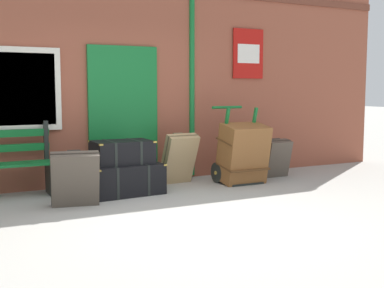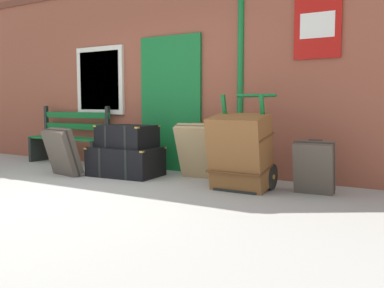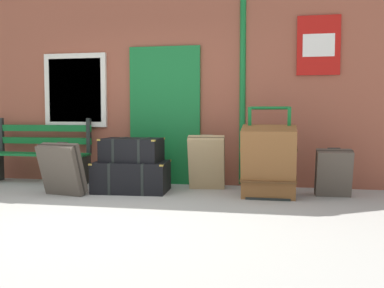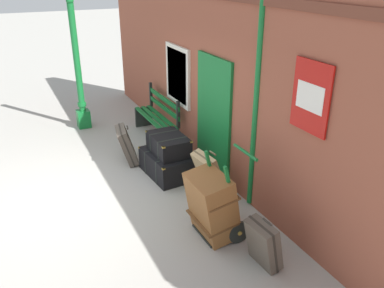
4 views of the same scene
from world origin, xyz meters
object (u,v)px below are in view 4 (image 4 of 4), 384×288
object	(u,v)px
steamer_trunk_middle	(169,144)
suitcase_beige	(210,175)
porters_trolley	(223,214)
large_brown_trunk	(212,205)
suitcase_olive	(127,145)
steamer_trunk_base	(167,164)
suitcase_slate	(264,244)
lamp_post	(79,82)
platform_bench	(158,118)

from	to	relation	value
steamer_trunk_middle	suitcase_beige	size ratio (longest dim) A/B	1.03
porters_trolley	large_brown_trunk	xyz separation A→B (m)	(0.00, -0.18, 0.20)
suitcase_olive	steamer_trunk_middle	bearing A→B (deg)	33.26
steamer_trunk_base	suitcase_olive	bearing A→B (deg)	-149.30
steamer_trunk_base	large_brown_trunk	bearing A→B (deg)	-3.60
large_brown_trunk	suitcase_olive	distance (m)	2.70
suitcase_slate	suitcase_beige	bearing A→B (deg)	174.14
steamer_trunk_base	suitcase_olive	world-z (taller)	suitcase_olive
suitcase_beige	suitcase_slate	world-z (taller)	suitcase_beige
lamp_post	platform_bench	world-z (taller)	lamp_post
steamer_trunk_base	suitcase_slate	bearing A→B (deg)	3.15
large_brown_trunk	suitcase_olive	size ratio (longest dim) A/B	1.33
porters_trolley	steamer_trunk_base	bearing A→B (deg)	-178.17
lamp_post	suitcase_beige	size ratio (longest dim) A/B	3.62
lamp_post	large_brown_trunk	size ratio (longest dim) A/B	3.03
suitcase_slate	suitcase_olive	distance (m)	3.56
suitcase_beige	suitcase_olive	bearing A→B (deg)	-156.09
steamer_trunk_base	suitcase_slate	xyz separation A→B (m)	(2.71, 0.15, 0.10)
lamp_post	suitcase_beige	world-z (taller)	lamp_post
porters_trolley	suitcase_slate	size ratio (longest dim) A/B	1.84
steamer_trunk_middle	porters_trolley	xyz separation A→B (m)	(1.88, 0.01, -0.31)
suitcase_olive	suitcase_slate	bearing A→B (deg)	10.09
large_brown_trunk	suitcase_slate	world-z (taller)	large_brown_trunk
suitcase_beige	suitcase_slate	xyz separation A→B (m)	(1.70, -0.18, -0.08)
platform_bench	suitcase_slate	bearing A→B (deg)	-4.63
steamer_trunk_base	suitcase_olive	xyz separation A→B (m)	(-0.80, -0.47, 0.14)
lamp_post	porters_trolley	xyz separation A→B (m)	(4.86, 0.88, -0.81)
steamer_trunk_middle	suitcase_olive	distance (m)	0.98
steamer_trunk_middle	suitcase_beige	distance (m)	1.06
platform_bench	suitcase_olive	xyz separation A→B (m)	(0.88, -0.98, -0.09)
steamer_trunk_middle	lamp_post	bearing A→B (deg)	-163.69
lamp_post	platform_bench	size ratio (longest dim) A/B	1.78
large_brown_trunk	steamer_trunk_base	bearing A→B (deg)	176.40
lamp_post	steamer_trunk_middle	distance (m)	3.14
platform_bench	lamp_post	bearing A→B (deg)	-134.44
suitcase_beige	large_brown_trunk	bearing A→B (deg)	-26.78
steamer_trunk_middle	large_brown_trunk	distance (m)	1.90
steamer_trunk_middle	porters_trolley	bearing A→B (deg)	0.43
large_brown_trunk	lamp_post	bearing A→B (deg)	-171.73
suitcase_slate	suitcase_olive	bearing A→B (deg)	-169.91
steamer_trunk_middle	suitcase_olive	bearing A→B (deg)	-146.74
steamer_trunk_base	steamer_trunk_middle	xyz separation A→B (m)	(-0.01, 0.05, 0.37)
platform_bench	suitcase_beige	size ratio (longest dim) A/B	2.03
lamp_post	suitcase_slate	size ratio (longest dim) A/B	4.45
steamer_trunk_middle	steamer_trunk_base	bearing A→B (deg)	-82.90
suitcase_beige	suitcase_olive	size ratio (longest dim) A/B	1.11
lamp_post	suitcase_slate	xyz separation A→B (m)	(5.69, 0.97, -0.76)
large_brown_trunk	suitcase_beige	world-z (taller)	large_brown_trunk
steamer_trunk_middle	suitcase_olive	world-z (taller)	steamer_trunk_middle
steamer_trunk_base	large_brown_trunk	size ratio (longest dim) A/B	1.12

